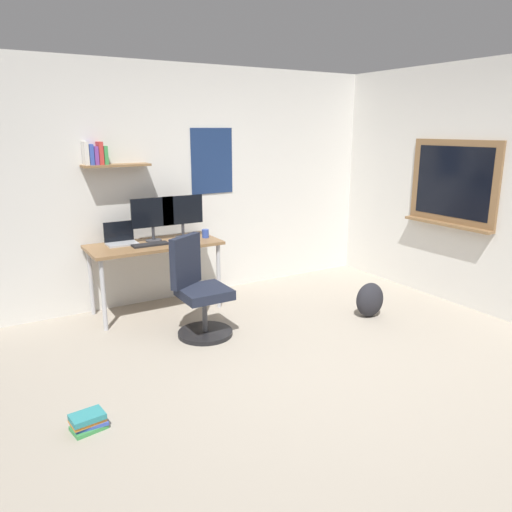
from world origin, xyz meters
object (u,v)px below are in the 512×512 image
Objects in this scene: book_stack_on_floor at (88,421)px; backpack at (370,300)px; office_chair at (199,293)px; computer_mouse at (176,241)px; laptop at (121,239)px; monitor_secondary at (183,213)px; coffee_mug at (205,234)px; desk at (155,251)px; keyboard at (150,245)px; monitor_primary at (153,216)px.

backpack is at bearing 10.34° from book_stack_on_floor.
office_chair is 9.13× the size of computer_mouse.
laptop is 0.71m from monitor_secondary.
desk is at bearing 177.29° from coffee_mug.
office_chair is 1.12m from laptop.
keyboard is (-0.20, 0.73, 0.35)m from office_chair.
laptop is (-0.31, 0.15, 0.13)m from desk.
book_stack_on_floor is (-0.84, -2.00, -0.75)m from laptop.
office_chair reaches higher than book_stack_on_floor.
monitor_primary is 0.34m from monitor_secondary.
computer_mouse reaches higher than backpack.
book_stack_on_floor is at bearing -121.89° from desk.
office_chair is at bearing -65.46° from laptop.
backpack is 3.05m from book_stack_on_floor.
desk is 1.43× the size of office_chair.
keyboard is (-0.07, -0.08, 0.09)m from desk.
monitor_primary is 0.33m from keyboard.
office_chair is 1.80m from backpack.
monitor_primary is at bearing 58.71° from book_stack_on_floor.
office_chair is at bearing 163.95° from backpack.
laptop is 0.67× the size of monitor_primary.
computer_mouse is at bearing -44.86° from monitor_primary.
laptop is at bearing 171.92° from monitor_primary.
computer_mouse is at bearing -23.52° from laptop.
coffee_mug is at bearing 59.99° from office_chair.
computer_mouse is at bearing -0.00° from keyboard.
monitor_secondary is at bearing -4.06° from laptop.
computer_mouse is (-0.16, -0.18, -0.25)m from monitor_secondary.
office_chair is 10.33× the size of coffee_mug.
coffee_mug reaches higher than backpack.
monitor_primary is at bearing 71.20° from desk.
backpack is (1.64, -1.22, -0.58)m from computer_mouse.
keyboard is (-0.44, -0.18, -0.26)m from monitor_secondary.
computer_mouse reaches higher than book_stack_on_floor.
desk is 4.38× the size of laptop.
monitor_primary is 5.04× the size of coffee_mug.
office_chair is at bearing -120.01° from coffee_mug.
book_stack_on_floor is at bearing -133.52° from coffee_mug.
monitor_secondary is 5.04× the size of coffee_mug.
desk is 2.31m from backpack.
backpack is (2.16, -1.45, -0.62)m from laptop.
laptop is 0.90m from coffee_mug.
monitor_secondary is 2.65m from book_stack_on_floor.
monitor_primary is 2.48m from book_stack_on_floor.
coffee_mug reaches higher than book_stack_on_floor.
desk reaches higher than backpack.
office_chair is (0.13, -0.81, -0.26)m from desk.
keyboard is at bearing -158.14° from monitor_secondary.
coffee_mug is 0.25× the size of backpack.
laptop is 3.37× the size of coffee_mug.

